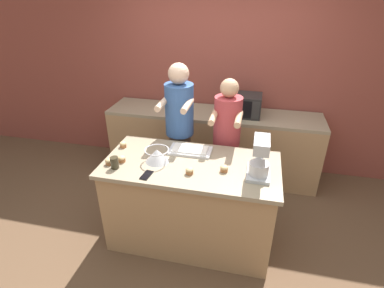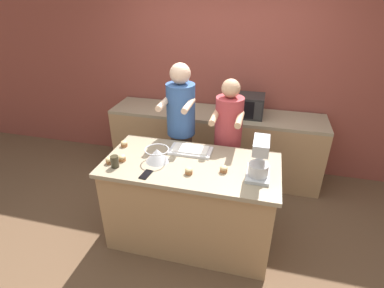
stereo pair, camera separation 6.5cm
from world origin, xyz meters
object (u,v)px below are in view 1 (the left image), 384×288
object	(u,v)px
cupcake_1	(122,159)
stand_mixer	(260,159)
cell_phone	(147,175)
drinking_glass	(115,163)
person_right	(226,144)
person_left	(180,134)
cupcake_3	(189,171)
mixing_bowl	(157,155)
cupcake_5	(224,168)
cupcake_0	(123,144)
cupcake_2	(109,161)
microwave_oven	(243,105)
cupcake_4	(258,151)
baking_tray	(190,150)

from	to	relation	value
cupcake_1	stand_mixer	bearing A→B (deg)	2.56
cell_phone	drinking_glass	bearing A→B (deg)	170.22
person_right	cell_phone	bearing A→B (deg)	-123.65
person_right	person_left	bearing A→B (deg)	179.91
person_right	cupcake_3	distance (m)	0.82
mixing_bowl	cupcake_5	bearing A→B (deg)	-3.19
cupcake_3	cupcake_0	bearing A→B (deg)	156.96
cell_phone	person_left	bearing A→B (deg)	85.92
cupcake_2	drinking_glass	bearing A→B (deg)	-29.22
stand_mixer	cupcake_5	bearing A→B (deg)	-178.09
microwave_oven	cupcake_5	distance (m)	1.38
microwave_oven	cupcake_4	size ratio (longest dim) A/B	6.39
stand_mixer	cupcake_3	size ratio (longest dim) A/B	5.13
mixing_bowl	microwave_oven	distance (m)	1.51
stand_mixer	mixing_bowl	distance (m)	0.94
cupcake_1	person_left	bearing A→B (deg)	62.68
microwave_oven	cupcake_3	bearing A→B (deg)	-103.34
stand_mixer	cupcake_4	xyz separation A→B (m)	(-0.01, 0.38, -0.13)
stand_mixer	mixing_bowl	xyz separation A→B (m)	(-0.93, 0.03, -0.09)
drinking_glass	cupcake_1	distance (m)	0.12
cell_phone	cupcake_0	distance (m)	0.61
stand_mixer	baking_tray	distance (m)	0.74
cell_phone	cupcake_1	distance (m)	0.35
baking_tray	cupcake_4	distance (m)	0.67
cupcake_1	person_right	bearing A→B (deg)	38.62
cupcake_1	cupcake_3	size ratio (longest dim) A/B	1.00
person_right	baking_tray	world-z (taller)	person_right
drinking_glass	cupcake_3	bearing A→B (deg)	4.64
cupcake_0	cupcake_5	world-z (taller)	same
cell_phone	cupcake_3	bearing A→B (deg)	17.21
drinking_glass	cupcake_5	bearing A→B (deg)	9.35
cupcake_0	cupcake_4	world-z (taller)	same
baking_tray	drinking_glass	world-z (taller)	drinking_glass
cupcake_4	cupcake_5	bearing A→B (deg)	-126.26
microwave_oven	cupcake_1	xyz separation A→B (m)	(-1.02, -1.42, -0.10)
person_left	cell_phone	world-z (taller)	person_left
mixing_bowl	baking_tray	distance (m)	0.36
cupcake_1	cell_phone	bearing A→B (deg)	-28.86
baking_tray	cupcake_2	distance (m)	0.79
person_left	mixing_bowl	size ratio (longest dim) A/B	7.36
person_right	microwave_oven	xyz separation A→B (m)	(0.12, 0.71, 0.21)
person_right	cupcake_4	world-z (taller)	person_right
person_right	stand_mixer	bearing A→B (deg)	-61.65
person_left	baking_tray	xyz separation A→B (m)	(0.21, -0.39, 0.03)
baking_tray	cupcake_4	world-z (taller)	cupcake_4
baking_tray	cupcake_5	size ratio (longest dim) A/B	6.05
cupcake_0	cupcake_3	distance (m)	0.84
drinking_glass	cupcake_4	bearing A→B (deg)	23.60
person_right	cell_phone	xyz separation A→B (m)	(-0.59, -0.89, 0.09)
baking_tray	person_right	bearing A→B (deg)	50.79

